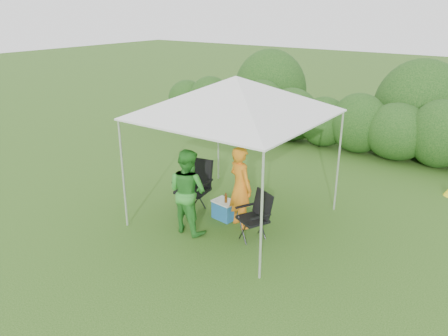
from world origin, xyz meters
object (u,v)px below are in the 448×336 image
Objects in this scene: canopy at (236,96)px; man at (240,187)px; woman at (188,191)px; cooler at (225,210)px; chair_right at (257,213)px; chair_left at (195,183)px.

canopy is 1.92× the size of man.
woman is 1.04m from cooler.
cooler is (0.27, 0.79, -0.61)m from woman.
woman is at bearing -100.67° from cooler.
canopy is 1.92× the size of woman.
man is 1.00m from woman.
man is (0.29, -0.23, -1.65)m from canopy.
chair_right is at bearing -29.61° from canopy.
cooler is (-0.92, 0.29, -0.31)m from chair_right.
canopy is at bearing -17.05° from man.
chair_left reaches higher than cooler.
cooler is (-0.13, -0.16, -2.27)m from canopy.
man is (-0.51, 0.22, 0.30)m from chair_right.
chair_left is at bearing -168.74° from cooler.
chair_right is 0.82× the size of chair_left.
man is (1.13, -0.04, 0.19)m from chair_left.
woman is (-0.40, -0.95, -1.66)m from canopy.
man is 3.24× the size of cooler.
chair_left is (-0.85, -0.20, -1.85)m from canopy.
chair_left is 2.18× the size of cooler.
chair_right is at bearing 178.66° from man.
canopy is at bearing -110.84° from woman.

